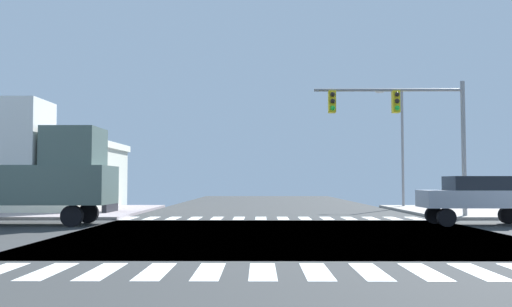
{
  "coord_description": "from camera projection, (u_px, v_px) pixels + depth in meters",
  "views": [
    {
      "loc": [
        -0.81,
        -17.44,
        1.67
      ],
      "look_at": [
        -0.94,
        2.05,
        2.69
      ],
      "focal_mm": 37.94,
      "sensor_mm": 36.0,
      "label": 1
    }
  ],
  "objects": [
    {
      "name": "ground",
      "position": [
        285.0,
        235.0,
        17.33
      ],
      "size": [
        90.0,
        90.0,
        0.05
      ],
      "color": "#303333"
    },
    {
      "name": "sedan_farside_2",
      "position": [
        478.0,
        196.0,
        20.83
      ],
      "size": [
        4.3,
        1.8,
        1.88
      ],
      "rotation": [
        0.0,
        0.0,
        4.71
      ],
      "color": "black",
      "rests_on": "ground"
    },
    {
      "name": "crosswalk_far",
      "position": [
        272.0,
        218.0,
        24.62
      ],
      "size": [
        13.5,
        2.0,
        0.01
      ],
      "color": "white",
      "rests_on": "ground"
    },
    {
      "name": "street_lamp",
      "position": [
        398.0,
        136.0,
        34.2
      ],
      "size": [
        1.78,
        0.32,
        7.55
      ],
      "color": "gray",
      "rests_on": "ground"
    },
    {
      "name": "sidewalk_corner_nw",
      "position": [
        36.0,
        211.0,
        29.4
      ],
      "size": [
        12.0,
        12.0,
        0.14
      ],
      "color": "gray",
      "rests_on": "ground"
    },
    {
      "name": "traffic_signal_mast",
      "position": [
        404.0,
        116.0,
        24.59
      ],
      "size": [
        6.88,
        0.55,
        6.26
      ],
      "color": "gray",
      "rests_on": "ground"
    },
    {
      "name": "crosswalk_near",
      "position": [
        290.0,
        271.0,
        10.04
      ],
      "size": [
        13.5,
        2.0,
        0.01
      ],
      "color": "white",
      "rests_on": "ground"
    },
    {
      "name": "box_truck_queued_1",
      "position": [
        13.0,
        159.0,
        21.03
      ],
      "size": [
        7.2,
        2.4,
        4.85
      ],
      "rotation": [
        0.0,
        0.0,
        4.71
      ],
      "color": "black",
      "rests_on": "ground"
    }
  ]
}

